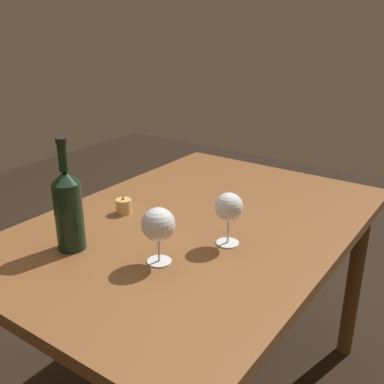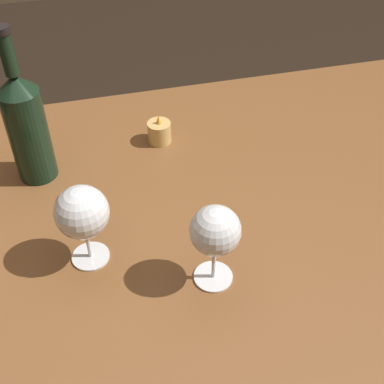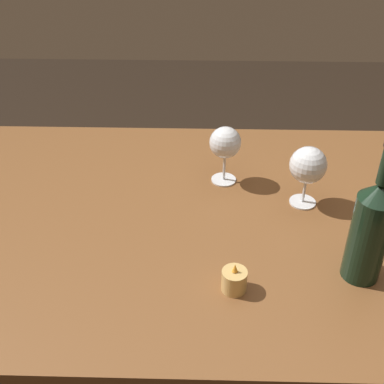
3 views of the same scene
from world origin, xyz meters
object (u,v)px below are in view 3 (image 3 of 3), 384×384
at_px(wine_glass_right, 308,166).
at_px(votive_candle, 234,281).
at_px(wine_glass_left, 225,144).
at_px(wine_bottle, 371,229).

height_order(wine_glass_right, votive_candle, wine_glass_right).
xyz_separation_m(wine_glass_left, votive_candle, (-0.01, 0.40, -0.09)).
bearing_deg(votive_candle, wine_glass_right, -121.52).
distance_m(wine_bottle, votive_candle, 0.29).
distance_m(wine_glass_left, wine_glass_right, 0.22).
distance_m(wine_glass_right, votive_candle, 0.36).
bearing_deg(votive_candle, wine_glass_left, -88.45).
height_order(wine_bottle, votive_candle, wine_bottle).
bearing_deg(wine_bottle, wine_glass_right, -72.30).
bearing_deg(wine_bottle, wine_glass_left, -51.54).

